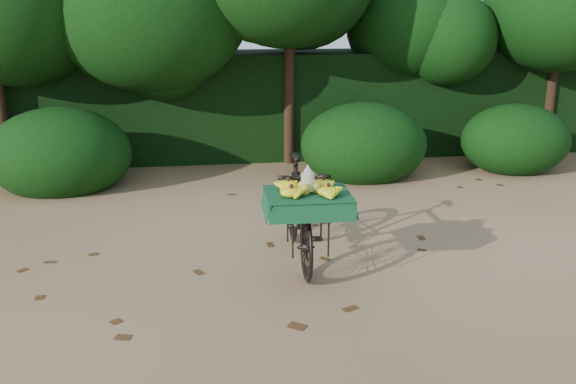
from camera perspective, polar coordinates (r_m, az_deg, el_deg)
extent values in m
plane|color=tan|center=(5.34, 3.45, -10.87)|extent=(80.00, 80.00, 0.00)
imported|color=black|center=(6.16, 1.03, -1.75)|extent=(0.56, 1.78, 1.06)
cube|color=black|center=(5.49, 1.86, -0.31)|extent=(0.40, 0.48, 0.03)
cube|color=#144B25|center=(5.49, 1.87, -0.14)|extent=(0.78, 0.66, 0.01)
ellipsoid|color=#9D9B26|center=(5.48, 2.64, 0.44)|extent=(0.10, 0.08, 0.11)
ellipsoid|color=#9D9B26|center=(5.52, 1.41, 0.56)|extent=(0.10, 0.08, 0.11)
ellipsoid|color=#9D9B26|center=(5.41, 1.57, 0.24)|extent=(0.10, 0.08, 0.11)
cylinder|color=#EAE5C6|center=(5.47, 1.86, 0.95)|extent=(0.12, 0.12, 0.16)
cube|color=black|center=(11.10, -3.19, 8.31)|extent=(26.00, 1.80, 1.80)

